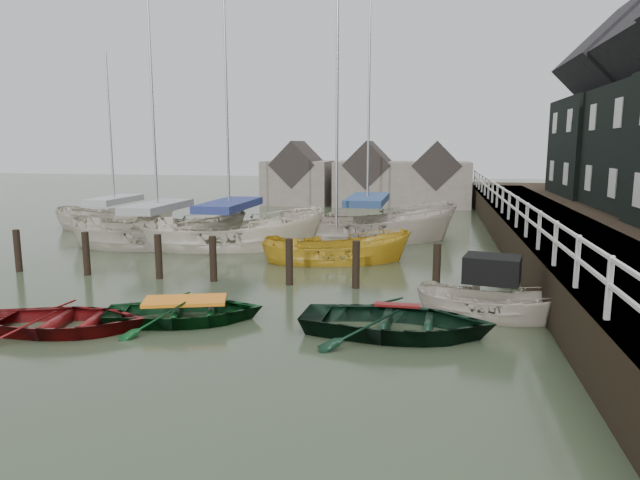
% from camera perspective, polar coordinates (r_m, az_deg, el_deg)
% --- Properties ---
extents(ground, '(120.00, 120.00, 0.00)m').
position_cam_1_polar(ground, '(14.73, -10.54, -6.98)').
color(ground, '#313A25').
rests_on(ground, ground).
extents(pier, '(3.04, 32.00, 2.70)m').
position_cam_1_polar(pier, '(23.72, 21.17, 0.56)').
color(pier, black).
rests_on(pier, ground).
extents(mooring_pilings, '(13.72, 0.22, 1.80)m').
position_cam_1_polar(mooring_pilings, '(17.72, -10.37, -2.50)').
color(mooring_pilings, black).
rests_on(mooring_pilings, ground).
extents(far_sheds, '(14.00, 4.08, 4.39)m').
position_cam_1_polar(far_sheds, '(39.42, 4.69, 6.18)').
color(far_sheds, '#665B51').
rests_on(far_sheds, ground).
extents(rowboat_red, '(4.06, 3.17, 0.77)m').
position_cam_1_polar(rowboat_red, '(14.20, -24.13, -8.31)').
color(rowboat_red, '#5F0D0E').
rests_on(rowboat_red, ground).
extents(rowboat_green, '(4.29, 3.61, 0.76)m').
position_cam_1_polar(rowboat_green, '(14.03, -13.27, -7.92)').
color(rowboat_green, '#083313').
rests_on(rowboat_green, ground).
extents(rowboat_dkgreen, '(4.31, 3.14, 0.88)m').
position_cam_1_polar(rowboat_dkgreen, '(12.87, 7.66, -9.36)').
color(rowboat_dkgreen, black).
rests_on(rowboat_dkgreen, ground).
extents(motorboat, '(3.85, 2.09, 2.19)m').
position_cam_1_polar(motorboat, '(14.54, 16.70, -6.94)').
color(motorboat, beige).
rests_on(motorboat, ground).
extents(sailboat_a, '(7.57, 3.98, 11.35)m').
position_cam_1_polar(sailboat_a, '(24.33, -15.77, -0.50)').
color(sailboat_a, '#B8B09D').
rests_on(sailboat_a, ground).
extents(sailboat_b, '(8.12, 4.75, 12.17)m').
position_cam_1_polar(sailboat_b, '(23.47, -8.95, -0.61)').
color(sailboat_b, beige).
rests_on(sailboat_b, ground).
extents(sailboat_c, '(5.66, 3.25, 10.64)m').
position_cam_1_polar(sailboat_c, '(20.45, 1.64, -2.11)').
color(sailboat_c, gold).
rests_on(sailboat_c, ground).
extents(sailboat_d, '(8.31, 4.70, 11.79)m').
position_cam_1_polar(sailboat_d, '(25.03, 4.72, 0.10)').
color(sailboat_d, '#BDAFA1').
rests_on(sailboat_d, ground).
extents(sailboat_e, '(6.42, 2.53, 9.68)m').
position_cam_1_polar(sailboat_e, '(29.73, -19.72, 1.08)').
color(sailboat_e, '#BBB0A0').
rests_on(sailboat_e, ground).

